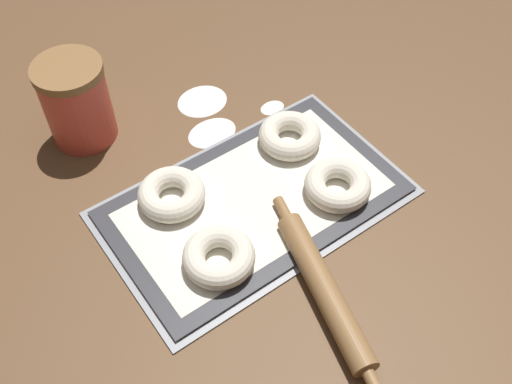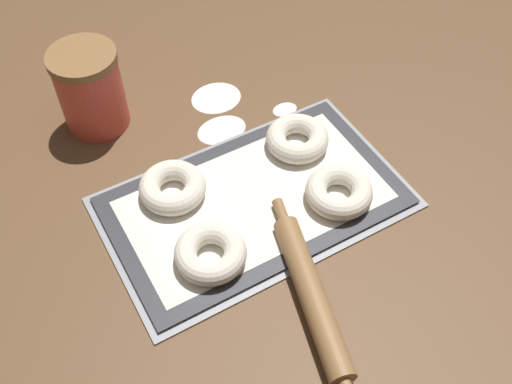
{
  "view_description": "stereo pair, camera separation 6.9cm",
  "coord_description": "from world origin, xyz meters",
  "px_view_note": "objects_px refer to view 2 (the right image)",
  "views": [
    {
      "loc": [
        -0.38,
        -0.55,
        0.85
      ],
      "look_at": [
        0.0,
        -0.02,
        0.03
      ],
      "focal_mm": 42.0,
      "sensor_mm": 36.0,
      "label": 1
    },
    {
      "loc": [
        -0.32,
        -0.59,
        0.85
      ],
      "look_at": [
        0.0,
        -0.02,
        0.03
      ],
      "focal_mm": 42.0,
      "sensor_mm": 36.0,
      "label": 2
    }
  ],
  "objects_px": {
    "bagel_back_right": "(297,139)",
    "bagel_front_right": "(339,192)",
    "baking_tray": "(256,201)",
    "rolling_pin": "(312,295)",
    "bagel_back_left": "(172,187)",
    "flour_canister": "(90,90)",
    "bagel_front_left": "(210,253)"
  },
  "relations": [
    {
      "from": "baking_tray",
      "to": "rolling_pin",
      "type": "bearing_deg",
      "value": -96.23
    },
    {
      "from": "bagel_back_right",
      "to": "flour_canister",
      "type": "height_order",
      "value": "flour_canister"
    },
    {
      "from": "bagel_back_right",
      "to": "flour_canister",
      "type": "distance_m",
      "value": 0.4
    },
    {
      "from": "rolling_pin",
      "to": "bagel_back_right",
      "type": "bearing_deg",
      "value": 61.72
    },
    {
      "from": "bagel_front_left",
      "to": "flour_canister",
      "type": "distance_m",
      "value": 0.41
    },
    {
      "from": "bagel_back_right",
      "to": "bagel_back_left",
      "type": "bearing_deg",
      "value": 178.0
    },
    {
      "from": "bagel_front_left",
      "to": "flour_canister",
      "type": "height_order",
      "value": "flour_canister"
    },
    {
      "from": "bagel_front_left",
      "to": "bagel_back_right",
      "type": "bearing_deg",
      "value": 29.53
    },
    {
      "from": "bagel_back_right",
      "to": "bagel_front_right",
      "type": "bearing_deg",
      "value": -92.18
    },
    {
      "from": "baking_tray",
      "to": "bagel_front_right",
      "type": "relative_size",
      "value": 4.46
    },
    {
      "from": "bagel_front_left",
      "to": "bagel_front_right",
      "type": "distance_m",
      "value": 0.25
    },
    {
      "from": "baking_tray",
      "to": "rolling_pin",
      "type": "distance_m",
      "value": 0.22
    },
    {
      "from": "bagel_back_left",
      "to": "flour_canister",
      "type": "height_order",
      "value": "flour_canister"
    },
    {
      "from": "bagel_front_right",
      "to": "bagel_back_right",
      "type": "relative_size",
      "value": 1.0
    },
    {
      "from": "baking_tray",
      "to": "bagel_back_left",
      "type": "distance_m",
      "value": 0.15
    },
    {
      "from": "bagel_back_right",
      "to": "bagel_front_left",
      "type": "bearing_deg",
      "value": -150.47
    },
    {
      "from": "bagel_back_left",
      "to": "bagel_front_left",
      "type": "bearing_deg",
      "value": -91.68
    },
    {
      "from": "bagel_back_right",
      "to": "rolling_pin",
      "type": "distance_m",
      "value": 0.33
    },
    {
      "from": "bagel_front_right",
      "to": "flour_canister",
      "type": "xyz_separation_m",
      "value": [
        -0.3,
        0.41,
        0.05
      ]
    },
    {
      "from": "flour_canister",
      "to": "bagel_front_right",
      "type": "bearing_deg",
      "value": -53.9
    },
    {
      "from": "bagel_back_left",
      "to": "flour_canister",
      "type": "xyz_separation_m",
      "value": [
        -0.05,
        0.25,
        0.05
      ]
    },
    {
      "from": "baking_tray",
      "to": "bagel_front_right",
      "type": "bearing_deg",
      "value": -29.58
    },
    {
      "from": "baking_tray",
      "to": "bagel_back_left",
      "type": "bearing_deg",
      "value": 146.14
    },
    {
      "from": "bagel_front_left",
      "to": "bagel_back_left",
      "type": "bearing_deg",
      "value": 88.32
    },
    {
      "from": "baking_tray",
      "to": "bagel_front_right",
      "type": "height_order",
      "value": "bagel_front_right"
    },
    {
      "from": "bagel_back_left",
      "to": "flour_canister",
      "type": "bearing_deg",
      "value": 100.66
    },
    {
      "from": "flour_canister",
      "to": "bagel_back_left",
      "type": "bearing_deg",
      "value": -79.34
    },
    {
      "from": "baking_tray",
      "to": "bagel_back_right",
      "type": "relative_size",
      "value": 4.46
    },
    {
      "from": "bagel_back_right",
      "to": "baking_tray",
      "type": "bearing_deg",
      "value": -150.91
    },
    {
      "from": "flour_canister",
      "to": "baking_tray",
      "type": "bearing_deg",
      "value": -63.06
    },
    {
      "from": "baking_tray",
      "to": "flour_canister",
      "type": "distance_m",
      "value": 0.38
    },
    {
      "from": "bagel_back_right",
      "to": "flour_canister",
      "type": "relative_size",
      "value": 0.71
    }
  ]
}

